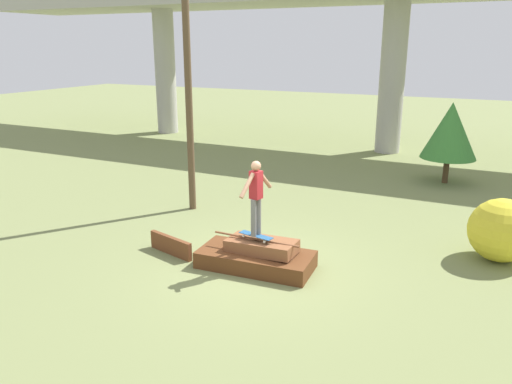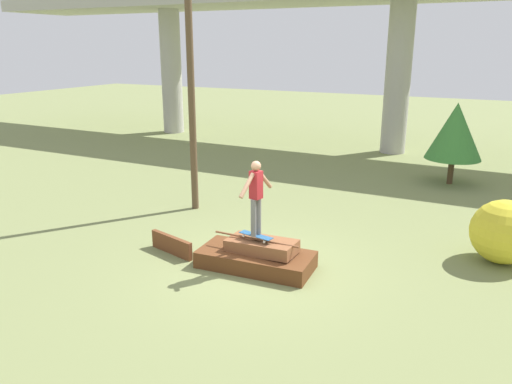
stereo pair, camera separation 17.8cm
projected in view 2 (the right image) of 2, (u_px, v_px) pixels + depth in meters
name	position (u px, v px, depth m)	size (l,w,h in m)	color
ground_plane	(256.00, 267.00, 10.98)	(80.00, 80.00, 0.00)	olive
scrap_pile	(257.00, 256.00, 10.91)	(2.57, 1.32, 0.69)	#5B3319
scrap_plank_loose	(172.00, 245.00, 11.65)	(1.32, 0.45, 0.43)	brown
skateboard	(256.00, 236.00, 10.73)	(0.82, 0.34, 0.09)	#23517F
skater	(256.00, 193.00, 10.46)	(0.29, 1.08, 1.63)	slate
highway_overpass	(403.00, 7.00, 20.92)	(44.00, 4.72, 7.10)	#A8A59E
utility_pole	(190.00, 50.00, 13.65)	(1.30, 0.20, 8.86)	brown
tree_behind_left	(455.00, 131.00, 17.04)	(1.89, 1.89, 2.83)	#4C3823
bush_yellow_flowering	(504.00, 232.00, 11.06)	(1.44, 1.44, 1.44)	gold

